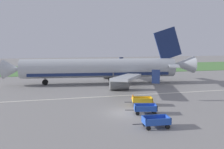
# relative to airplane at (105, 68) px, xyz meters

# --- Properties ---
(ground_plane) EXTENTS (220.00, 220.00, 0.00)m
(ground_plane) POSITION_rel_airplane_xyz_m (-1.64, -19.77, -3.05)
(ground_plane) COLOR gray
(grass_strip) EXTENTS (220.00, 28.00, 0.06)m
(grass_strip) POSITION_rel_airplane_xyz_m (-1.64, 28.86, -3.02)
(grass_strip) COLOR #518442
(grass_strip) RESTS_ON ground
(apron_stripe) EXTENTS (120.00, 0.36, 0.01)m
(apron_stripe) POSITION_rel_airplane_xyz_m (-1.64, -11.11, -3.05)
(apron_stripe) COLOR silver
(apron_stripe) RESTS_ON ground
(airplane) EXTENTS (37.66, 30.31, 11.34)m
(airplane) POSITION_rel_airplane_xyz_m (0.00, 0.00, 0.00)
(airplane) COLOR #B2B7BC
(airplane) RESTS_ON ground
(baggage_cart_nearest) EXTENTS (3.59, 1.57, 1.07)m
(baggage_cart_nearest) POSITION_rel_airplane_xyz_m (-0.26, -25.00, -2.45)
(baggage_cart_nearest) COLOR #234CB2
(baggage_cart_nearest) RESTS_ON ground
(baggage_cart_second_in_row) EXTENTS (3.63, 1.94, 1.07)m
(baggage_cart_second_in_row) POSITION_rel_airplane_xyz_m (0.38, -20.65, -2.45)
(baggage_cart_second_in_row) COLOR #234CB2
(baggage_cart_second_in_row) RESTS_ON ground
(baggage_cart_third_in_row) EXTENTS (3.63, 1.91, 1.07)m
(baggage_cart_third_in_row) POSITION_rel_airplane_xyz_m (1.35, -17.17, -2.45)
(baggage_cart_third_in_row) COLOR gold
(baggage_cart_third_in_row) RESTS_ON ground
(traffic_cone_near_plane) EXTENTS (0.51, 0.51, 0.67)m
(traffic_cone_near_plane) POSITION_rel_airplane_xyz_m (1.40, -13.32, -2.72)
(traffic_cone_near_plane) COLOR orange
(traffic_cone_near_plane) RESTS_ON ground
(traffic_cone_mid_apron) EXTENTS (0.42, 0.42, 0.56)m
(traffic_cone_mid_apron) POSITION_rel_airplane_xyz_m (3.02, -16.71, -2.78)
(traffic_cone_mid_apron) COLOR orange
(traffic_cone_mid_apron) RESTS_ON ground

